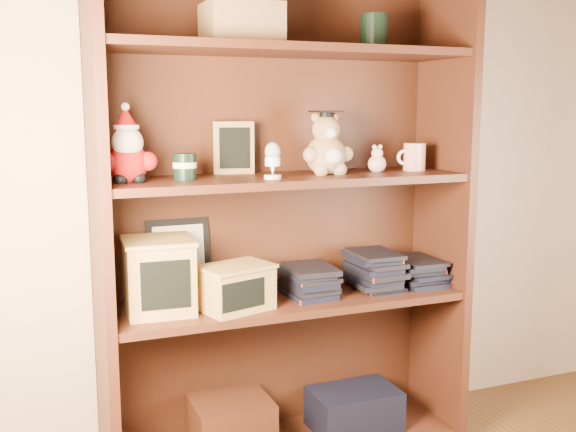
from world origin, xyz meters
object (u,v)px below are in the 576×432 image
(grad_teddy_bear, at_px, (327,150))
(treats_box, at_px, (159,275))
(bookcase, at_px, (282,226))
(teacher_mug, at_px, (414,157))

(grad_teddy_bear, relative_size, treats_box, 0.93)
(bookcase, relative_size, treats_box, 7.08)
(bookcase, distance_m, grad_teddy_bear, 0.29)
(teacher_mug, bearing_deg, treats_box, -179.94)
(grad_teddy_bear, height_order, treats_box, grad_teddy_bear)
(treats_box, bearing_deg, teacher_mug, 0.06)
(grad_teddy_bear, xyz_separation_m, treats_box, (-0.55, 0.01, -0.36))
(bookcase, distance_m, teacher_mug, 0.52)
(bookcase, height_order, grad_teddy_bear, bookcase)
(teacher_mug, distance_m, treats_box, 0.94)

